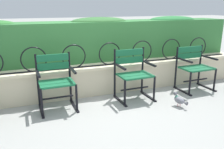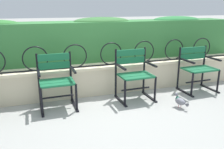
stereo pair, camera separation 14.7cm
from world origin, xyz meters
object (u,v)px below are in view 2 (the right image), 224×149
object	(u,v)px
park_chair_rightmost	(197,67)
pigeon_far_side	(180,101)
park_chair_centre_right	(134,73)
park_chair_centre_left	(56,80)

from	to	relation	value
park_chair_rightmost	pigeon_far_side	xyz separation A→B (m)	(-0.77, -0.64, -0.35)
park_chair_centre_right	park_chair_rightmost	size ratio (longest dim) A/B	1.05
park_chair_rightmost	pigeon_far_side	size ratio (longest dim) A/B	2.89
pigeon_far_side	park_chair_rightmost	bearing A→B (deg)	39.57
park_chair_centre_left	park_chair_rightmost	distance (m)	2.65
park_chair_centre_left	park_chair_rightmost	world-z (taller)	park_chair_centre_left
park_chair_centre_left	park_chair_centre_right	size ratio (longest dim) A/B	0.99
park_chair_centre_right	park_chair_rightmost	xyz separation A→B (m)	(1.32, 0.02, -0.01)
park_chair_rightmost	pigeon_far_side	bearing A→B (deg)	-140.43
pigeon_far_side	park_chair_centre_right	bearing A→B (deg)	131.35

